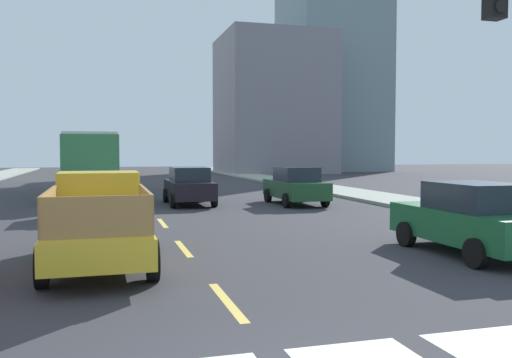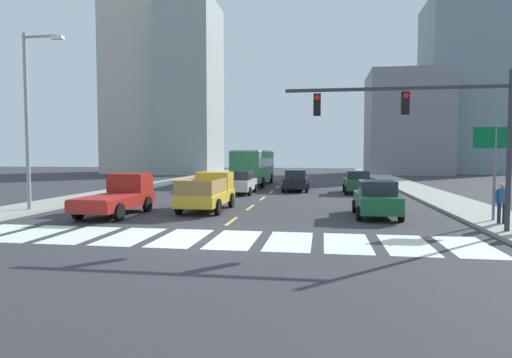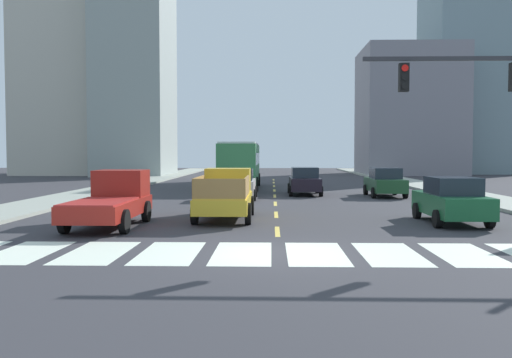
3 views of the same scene
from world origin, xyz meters
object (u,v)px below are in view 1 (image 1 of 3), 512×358
(sedan_far, at_px, (189,186))
(pickup_stakebed, at_px, (99,221))
(sedan_mid, at_px, (100,193))
(city_bus, at_px, (92,160))
(sedan_near_left, at_px, (472,219))
(sedan_near_right, at_px, (296,186))

(sedan_far, bearing_deg, pickup_stakebed, -105.42)
(sedan_far, bearing_deg, sedan_mid, -138.78)
(pickup_stakebed, height_order, sedan_mid, pickup_stakebed)
(city_bus, height_order, sedan_far, city_bus)
(city_bus, bearing_deg, sedan_mid, -87.85)
(city_bus, relative_size, sedan_mid, 2.45)
(sedan_near_left, bearing_deg, city_bus, 116.44)
(city_bus, height_order, sedan_near_left, city_bus)
(sedan_mid, distance_m, sedan_far, 5.05)
(city_bus, bearing_deg, pickup_stakebed, -89.06)
(pickup_stakebed, xyz_separation_m, sedan_far, (3.89, 12.35, -0.08))
(city_bus, bearing_deg, sedan_far, -53.26)
(pickup_stakebed, bearing_deg, sedan_far, 72.93)
(sedan_mid, relative_size, sedan_far, 1.00)
(sedan_mid, bearing_deg, sedan_far, 37.80)
(city_bus, height_order, sedan_near_right, city_bus)
(sedan_near_left, distance_m, sedan_near_right, 12.49)
(city_bus, distance_m, sedan_near_right, 11.45)
(sedan_near_right, bearing_deg, sedan_near_left, -89.48)
(pickup_stakebed, relative_size, sedan_near_right, 1.18)
(sedan_near_right, relative_size, sedan_far, 1.00)
(sedan_mid, bearing_deg, sedan_near_right, 11.27)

